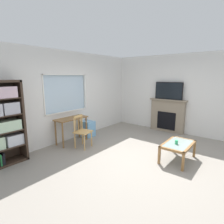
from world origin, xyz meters
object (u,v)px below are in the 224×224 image
(coffee_table, at_px, (178,146))
(fireplace, at_px, (167,115))
(wooden_chair, at_px, (82,131))
(tv, at_px, (169,91))
(bookshelf, at_px, (0,122))
(plastic_drawer_unit, at_px, (88,129))
(sippy_cup, at_px, (176,142))
(desk_under_window, at_px, (71,122))

(coffee_table, bearing_deg, fireplace, 27.90)
(wooden_chair, distance_m, tv, 3.32)
(bookshelf, xyz_separation_m, coffee_table, (2.62, -3.00, -0.64))
(plastic_drawer_unit, bearing_deg, fireplace, -40.58)
(sippy_cup, bearing_deg, fireplace, 26.64)
(desk_under_window, xyz_separation_m, coffee_table, (0.79, -2.89, -0.27))
(tv, height_order, sippy_cup, tv)
(desk_under_window, relative_size, coffee_table, 1.06)
(fireplace, height_order, tv, tv)
(desk_under_window, distance_m, fireplace, 3.37)
(bookshelf, relative_size, fireplace, 1.46)
(plastic_drawer_unit, relative_size, fireplace, 0.40)
(plastic_drawer_unit, xyz_separation_m, coffee_table, (0.08, -2.94, 0.10))
(bookshelf, bearing_deg, sippy_cup, -49.48)
(desk_under_window, height_order, wooden_chair, wooden_chair)
(wooden_chair, height_order, coffee_table, wooden_chair)
(fireplace, bearing_deg, bookshelf, 157.93)
(desk_under_window, bearing_deg, plastic_drawer_unit, 4.07)
(desk_under_window, bearing_deg, fireplace, -32.14)
(desk_under_window, bearing_deg, wooden_chair, -95.89)
(desk_under_window, xyz_separation_m, plastic_drawer_unit, (0.70, 0.05, -0.37))
(desk_under_window, distance_m, tv, 3.46)
(plastic_drawer_unit, height_order, sippy_cup, sippy_cup)
(bookshelf, xyz_separation_m, fireplace, (4.69, -1.90, -0.41))
(wooden_chair, height_order, sippy_cup, wooden_chair)
(sippy_cup, bearing_deg, desk_under_window, 103.92)
(desk_under_window, bearing_deg, tv, -32.31)
(tv, bearing_deg, fireplace, 0.00)
(wooden_chair, relative_size, tv, 0.94)
(fireplace, relative_size, sippy_cup, 14.33)
(sippy_cup, bearing_deg, coffee_table, -14.64)
(desk_under_window, distance_m, wooden_chair, 0.54)
(plastic_drawer_unit, bearing_deg, wooden_chair, -143.25)
(wooden_chair, xyz_separation_m, sippy_cup, (0.76, -2.36, 0.00))
(wooden_chair, xyz_separation_m, plastic_drawer_unit, (0.76, 0.56, -0.21))
(wooden_chair, bearing_deg, fireplace, -23.75)
(wooden_chair, relative_size, plastic_drawer_unit, 1.76)
(plastic_drawer_unit, relative_size, coffee_table, 0.55)
(tv, xyz_separation_m, coffee_table, (-2.05, -1.10, -1.10))
(coffee_table, bearing_deg, desk_under_window, 105.22)
(desk_under_window, distance_m, sippy_cup, 2.96)
(wooden_chair, bearing_deg, plastic_drawer_unit, 36.75)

